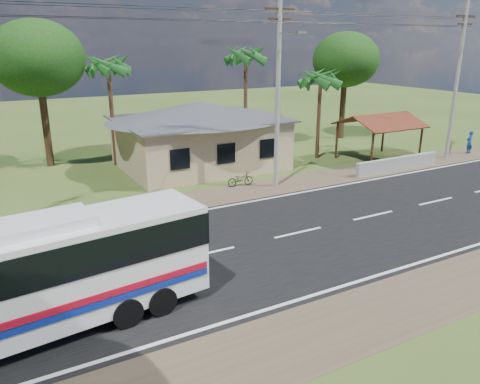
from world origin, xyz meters
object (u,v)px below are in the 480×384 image
at_px(coach_bus, 9,278).
at_px(motorcycle, 240,179).
at_px(waiting_shed, 380,122).
at_px(person, 469,142).

relative_size(coach_bus, motorcycle, 7.14).
distance_m(waiting_shed, motorcycle, 12.08).
relative_size(waiting_shed, motorcycle, 3.21).
xyz_separation_m(waiting_shed, person, (7.56, -1.91, -1.85)).
bearing_deg(person, waiting_shed, -21.84).
bearing_deg(motorcycle, person, -88.70).
height_order(motorcycle, person, person).
height_order(coach_bus, motorcycle, coach_bus).
relative_size(coach_bus, person, 6.62).
distance_m(waiting_shed, coach_bus, 27.06).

